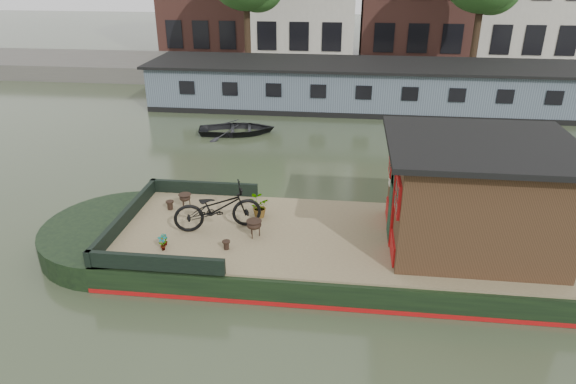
# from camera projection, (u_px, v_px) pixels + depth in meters

# --- Properties ---
(ground) EXTENTS (120.00, 120.00, 0.00)m
(ground) POSITION_uv_depth(u_px,v_px,m) (369.00, 261.00, 12.20)
(ground) COLOR #2C3522
(ground) RESTS_ON ground
(houseboat_hull) EXTENTS (14.01, 4.02, 0.60)m
(houseboat_hull) POSITION_uv_depth(u_px,v_px,m) (313.00, 248.00, 12.23)
(houseboat_hull) COLOR black
(houseboat_hull) RESTS_ON ground
(houseboat_deck) EXTENTS (11.80, 3.80, 0.05)m
(houseboat_deck) POSITION_uv_depth(u_px,v_px,m) (370.00, 238.00, 11.94)
(houseboat_deck) COLOR olive
(houseboat_deck) RESTS_ON houseboat_hull
(bow_bulwark) EXTENTS (3.00, 4.00, 0.35)m
(bow_bulwark) POSITION_uv_depth(u_px,v_px,m) (160.00, 219.00, 12.41)
(bow_bulwark) COLOR black
(bow_bulwark) RESTS_ON houseboat_deck
(cabin) EXTENTS (4.00, 3.50, 2.42)m
(cabin) POSITION_uv_depth(u_px,v_px,m) (475.00, 194.00, 11.19)
(cabin) COLOR black
(cabin) RESTS_ON houseboat_deck
(bicycle) EXTENTS (2.19, 1.38, 1.09)m
(bicycle) POSITION_uv_depth(u_px,v_px,m) (218.00, 208.00, 12.11)
(bicycle) COLOR black
(bicycle) RESTS_ON houseboat_deck
(potted_plant_a) EXTENTS (0.22, 0.19, 0.37)m
(potted_plant_a) POSITION_uv_depth(u_px,v_px,m) (162.00, 243.00, 11.34)
(potted_plant_a) COLOR #9C502C
(potted_plant_a) RESTS_ON houseboat_deck
(potted_plant_c) EXTENTS (0.52, 0.46, 0.55)m
(potted_plant_c) POSITION_uv_depth(u_px,v_px,m) (258.00, 207.00, 12.76)
(potted_plant_c) COLOR #AB6431
(potted_plant_c) RESTS_ON houseboat_deck
(potted_plant_e) EXTENTS (0.13, 0.17, 0.30)m
(potted_plant_e) POSITION_uv_depth(u_px,v_px,m) (165.00, 239.00, 11.54)
(potted_plant_e) COLOR brown
(potted_plant_e) RESTS_ON houseboat_deck
(brazier_front) EXTENTS (0.40, 0.40, 0.41)m
(brazier_front) POSITION_uv_depth(u_px,v_px,m) (254.00, 228.00, 11.89)
(brazier_front) COLOR black
(brazier_front) RESTS_ON houseboat_deck
(brazier_rear) EXTENTS (0.46, 0.46, 0.38)m
(brazier_rear) POSITION_uv_depth(u_px,v_px,m) (185.00, 201.00, 13.29)
(brazier_rear) COLOR black
(brazier_rear) RESTS_ON houseboat_deck
(bollard_port) EXTENTS (0.20, 0.20, 0.23)m
(bollard_port) POSITION_uv_depth(u_px,v_px,m) (170.00, 205.00, 13.22)
(bollard_port) COLOR black
(bollard_port) RESTS_ON houseboat_deck
(bollard_stbd) EXTENTS (0.18, 0.18, 0.20)m
(bollard_stbd) POSITION_uv_depth(u_px,v_px,m) (226.00, 245.00, 11.41)
(bollard_stbd) COLOR black
(bollard_stbd) RESTS_ON houseboat_deck
(dinghy) EXTENTS (3.48, 2.79, 0.64)m
(dinghy) POSITION_uv_depth(u_px,v_px,m) (237.00, 126.00, 20.99)
(dinghy) COLOR black
(dinghy) RESTS_ON ground
(far_houseboat) EXTENTS (20.40, 4.40, 2.11)m
(far_houseboat) POSITION_uv_depth(u_px,v_px,m) (363.00, 87.00, 24.45)
(far_houseboat) COLOR slate
(far_houseboat) RESTS_ON ground
(quay) EXTENTS (60.00, 6.00, 0.90)m
(quay) POSITION_uv_depth(u_px,v_px,m) (361.00, 71.00, 30.54)
(quay) COLOR #47443F
(quay) RESTS_ON ground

